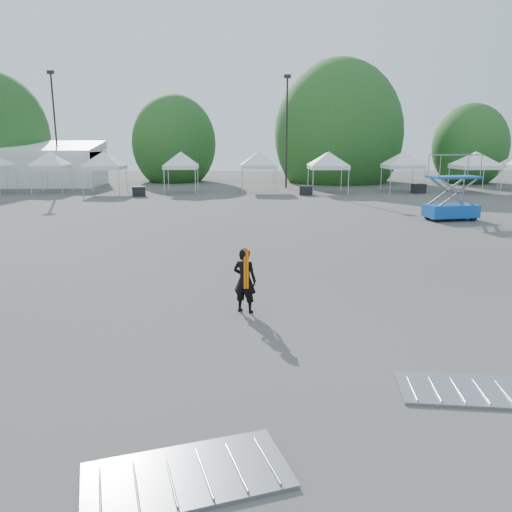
{
  "coord_description": "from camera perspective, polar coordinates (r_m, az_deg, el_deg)",
  "views": [
    {
      "loc": [
        -1.32,
        -13.53,
        4.08
      ],
      "look_at": [
        -0.9,
        -1.39,
        1.3
      ],
      "focal_mm": 35.0,
      "sensor_mm": 36.0,
      "label": 1
    }
  ],
  "objects": [
    {
      "name": "tent_f",
      "position": [
        41.51,
        8.28,
        11.36
      ],
      "size": [
        4.27,
        4.27,
        3.88
      ],
      "color": "silver",
      "rests_on": "ground"
    },
    {
      "name": "barrier_mid",
      "position": [
        9.34,
        23.07,
        -13.88
      ],
      "size": [
        2.41,
        1.44,
        0.07
      ],
      "rotation": [
        0.0,
        0.0,
        -0.14
      ],
      "color": "#979A9E",
      "rests_on": "ground"
    },
    {
      "name": "tree_far_e",
      "position": [
        55.66,
        23.26,
        11.41
      ],
      "size": [
        3.84,
        3.84,
        5.84
      ],
      "color": "#382314",
      "rests_on": "ground"
    },
    {
      "name": "tree_mid_e",
      "position": [
        53.54,
        9.38,
        13.55
      ],
      "size": [
        5.12,
        5.12,
        7.79
      ],
      "color": "#382314",
      "rests_on": "ground"
    },
    {
      "name": "tent_h",
      "position": [
        45.08,
        23.88,
        10.52
      ],
      "size": [
        4.53,
        4.53,
        3.88
      ],
      "color": "silver",
      "rests_on": "ground"
    },
    {
      "name": "light_pole_east",
      "position": [
        45.76,
        3.54,
        14.67
      ],
      "size": [
        0.6,
        0.25,
        9.8
      ],
      "color": "black",
      "rests_on": "ground"
    },
    {
      "name": "tent_b",
      "position": [
        44.89,
        -22.54,
        10.63
      ],
      "size": [
        3.78,
        3.78,
        3.88
      ],
      "color": "silver",
      "rests_on": "ground"
    },
    {
      "name": "marquee",
      "position": [
        52.8,
        -25.42,
        9.38
      ],
      "size": [
        15.0,
        6.25,
        4.23
      ],
      "color": "white",
      "rests_on": "ground"
    },
    {
      "name": "tree_mid_w",
      "position": [
        53.95,
        -9.33,
        12.57
      ],
      "size": [
        4.16,
        4.16,
        6.33
      ],
      "color": "#382314",
      "rests_on": "ground"
    },
    {
      "name": "crate_mid",
      "position": [
        39.71,
        5.74,
        7.46
      ],
      "size": [
        1.1,
        0.96,
        0.73
      ],
      "primitive_type": "cube",
      "rotation": [
        0.0,
        0.0,
        -0.28
      ],
      "color": "black",
      "rests_on": "ground"
    },
    {
      "name": "light_pole_west",
      "position": [
        50.4,
        -22.0,
        13.92
      ],
      "size": [
        0.6,
        0.25,
        10.3
      ],
      "color": "black",
      "rests_on": "ground"
    },
    {
      "name": "tent_d",
      "position": [
        41.75,
        -8.6,
        11.35
      ],
      "size": [
        3.79,
        3.79,
        3.88
      ],
      "color": "silver",
      "rests_on": "ground"
    },
    {
      "name": "tent_g",
      "position": [
        43.69,
        16.51,
        11.04
      ],
      "size": [
        4.14,
        4.14,
        3.88
      ],
      "color": "silver",
      "rests_on": "ground"
    },
    {
      "name": "crate_east",
      "position": [
        43.03,
        18.1,
        7.33
      ],
      "size": [
        1.18,
        1.06,
        0.76
      ],
      "primitive_type": "cube",
      "rotation": [
        0.0,
        0.0,
        0.38
      ],
      "color": "black",
      "rests_on": "ground"
    },
    {
      "name": "tent_e",
      "position": [
        42.0,
        0.3,
        11.5
      ],
      "size": [
        4.1,
        4.1,
        3.88
      ],
      "color": "silver",
      "rests_on": "ground"
    },
    {
      "name": "scissor_lift",
      "position": [
        28.54,
        21.56,
        7.3
      ],
      "size": [
        2.86,
        1.76,
        3.46
      ],
      "rotation": [
        0.0,
        0.0,
        0.17
      ],
      "color": "blue",
      "rests_on": "ground"
    },
    {
      "name": "man",
      "position": [
        12.12,
        -1.29,
        -2.79
      ],
      "size": [
        0.69,
        0.59,
        1.61
      ],
      "rotation": [
        0.0,
        0.0,
        2.73
      ],
      "color": "black",
      "rests_on": "ground"
    },
    {
      "name": "crate_west",
      "position": [
        39.62,
        -13.23,
        7.2
      ],
      "size": [
        1.07,
        0.89,
        0.75
      ],
      "primitive_type": "cube",
      "rotation": [
        0.0,
        0.0,
        0.15
      ],
      "color": "black",
      "rests_on": "ground"
    },
    {
      "name": "ground",
      "position": [
        14.2,
        3.43,
        -3.84
      ],
      "size": [
        120.0,
        120.0,
        0.0
      ],
      "primitive_type": "plane",
      "color": "#474442",
      "rests_on": "ground"
    },
    {
      "name": "tent_c",
      "position": [
        42.34,
        -17.03,
        10.96
      ],
      "size": [
        4.27,
        4.27,
        3.88
      ],
      "color": "silver",
      "rests_on": "ground"
    },
    {
      "name": "barrier_left",
      "position": [
        6.83,
        -7.89,
        -23.55
      ],
      "size": [
        2.78,
        1.91,
        0.08
      ],
      "rotation": [
        0.0,
        0.0,
        0.28
      ],
      "color": "#979A9E",
      "rests_on": "ground"
    }
  ]
}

